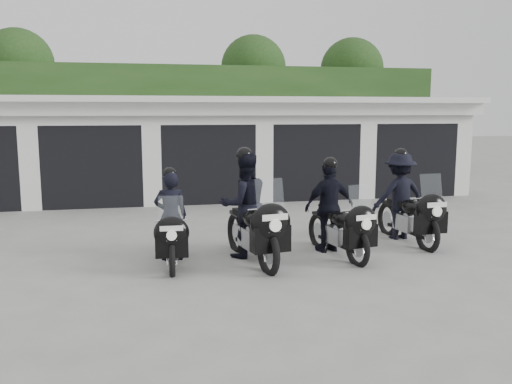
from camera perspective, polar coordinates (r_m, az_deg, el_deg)
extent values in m
plane|color=gray|center=(9.85, -0.96, -6.63)|extent=(80.00, 80.00, 0.00)
cube|color=silver|center=(17.96, -6.14, 4.75)|extent=(16.00, 6.00, 2.80)
cube|color=silver|center=(17.73, -6.15, 9.48)|extent=(16.40, 6.80, 0.16)
cube|color=silver|center=(14.70, -4.92, 8.80)|extent=(16.40, 0.12, 0.40)
cube|color=black|center=(15.13, -4.90, -0.83)|extent=(16.00, 0.06, 0.24)
cube|color=silver|center=(15.30, -22.64, 3.48)|extent=(0.50, 0.50, 2.80)
cube|color=black|center=(16.16, -16.48, 2.95)|extent=(2.60, 2.60, 2.20)
cube|color=silver|center=(15.04, -17.02, 7.89)|extent=(2.60, 0.50, 0.60)
cube|color=silver|center=(15.03, -10.93, 3.90)|extent=(0.50, 0.50, 2.80)
cube|color=black|center=(16.20, -5.48, 3.28)|extent=(2.60, 2.60, 2.20)
cube|color=silver|center=(15.09, -5.10, 8.22)|extent=(2.60, 0.50, 0.60)
cube|color=silver|center=(15.40, 0.70, 4.17)|extent=(0.50, 0.50, 2.80)
cube|color=black|center=(16.83, 5.08, 3.48)|extent=(2.60, 2.60, 2.20)
cube|color=silver|center=(15.77, 6.27, 8.22)|extent=(2.60, 0.50, 0.60)
cube|color=silver|center=(16.36, 11.39, 4.26)|extent=(0.50, 0.50, 2.80)
cube|color=black|center=(17.98, 14.60, 3.57)|extent=(2.60, 2.60, 2.20)
cube|color=silver|center=(16.99, 16.36, 7.95)|extent=(2.60, 0.50, 0.60)
cube|color=silver|center=(17.81, 20.62, 4.22)|extent=(0.50, 0.50, 2.80)
cube|color=#1D3A15|center=(21.91, -7.24, 7.37)|extent=(20.00, 2.00, 4.30)
sphere|color=#1D3A15|center=(23.87, -23.78, 12.23)|extent=(2.80, 2.80, 2.80)
cylinder|color=black|center=(23.82, -23.38, 5.63)|extent=(0.24, 0.24, 3.30)
sphere|color=#1D3A15|center=(23.89, -0.28, 12.93)|extent=(2.80, 2.80, 2.80)
cylinder|color=black|center=(23.84, -0.27, 6.33)|extent=(0.24, 0.24, 3.30)
sphere|color=#1D3A15|center=(25.19, 10.05, 12.58)|extent=(2.80, 2.80, 2.80)
cylinder|color=black|center=(25.14, 9.89, 6.32)|extent=(0.24, 0.24, 3.30)
torus|color=black|center=(8.74, -8.83, -6.85)|extent=(0.12, 0.65, 0.65)
torus|color=black|center=(9.97, -8.93, -4.92)|extent=(0.12, 0.65, 0.65)
cube|color=#A6A6AB|center=(9.36, -8.90, -5.43)|extent=(0.25, 0.50, 0.28)
cube|color=black|center=(9.37, -8.88, -6.29)|extent=(0.12, 1.15, 0.05)
ellipsoid|color=black|center=(9.14, -8.93, -3.82)|extent=(0.31, 0.52, 0.25)
cube|color=black|center=(9.51, -8.96, -3.23)|extent=(0.25, 0.50, 0.09)
ellipsoid|color=black|center=(8.57, -8.89, -4.29)|extent=(0.57, 0.31, 0.53)
cube|color=black|center=(8.62, -8.86, -5.61)|extent=(0.52, 0.22, 0.35)
cube|color=#B2BFC6|center=(8.52, -8.95, -1.93)|extent=(0.39, 0.12, 0.45)
cylinder|color=silver|center=(8.71, -8.93, -3.01)|extent=(0.50, 0.05, 0.02)
cube|color=white|center=(8.40, -8.89, -3.81)|extent=(0.35, 0.03, 0.08)
cube|color=white|center=(8.46, -8.87, -4.83)|extent=(0.16, 0.02, 0.09)
imported|color=black|center=(9.50, -8.98, -2.49)|extent=(0.58, 0.39, 1.55)
sphere|color=black|center=(9.39, -9.08, 1.87)|extent=(0.24, 0.24, 0.24)
torus|color=black|center=(8.70, 1.31, -6.43)|extent=(0.25, 0.79, 0.78)
torus|color=black|center=(10.09, -2.10, -4.33)|extent=(0.25, 0.79, 0.78)
cube|color=#A6A6AB|center=(9.40, -0.57, -4.83)|extent=(0.37, 0.62, 0.34)
cube|color=black|center=(9.42, -0.52, -5.87)|extent=(0.32, 1.38, 0.06)
ellipsoid|color=black|center=(9.15, -0.17, -2.87)|extent=(0.44, 0.66, 0.31)
cube|color=black|center=(9.57, -1.17, -2.23)|extent=(0.37, 0.62, 0.11)
ellipsoid|color=black|center=(8.51, 1.54, -3.30)|extent=(0.72, 0.46, 0.64)
cube|color=black|center=(8.57, 1.54, -4.91)|extent=(0.65, 0.34, 0.43)
cube|color=#B2BFC6|center=(8.46, 1.47, -0.43)|extent=(0.48, 0.20, 0.54)
cylinder|color=silver|center=(8.67, 1.00, -1.79)|extent=(0.59, 0.13, 0.03)
cube|color=white|center=(8.32, 2.04, -2.68)|extent=(0.42, 0.09, 0.10)
cube|color=white|center=(8.39, 1.94, -3.93)|extent=(0.19, 0.05, 0.11)
imported|color=black|center=(9.56, -1.22, -1.35)|extent=(1.02, 0.85, 1.87)
sphere|color=black|center=(9.45, -1.24, 3.90)|extent=(0.29, 0.29, 0.29)
torus|color=black|center=(9.31, 10.64, -5.79)|extent=(0.22, 0.71, 0.70)
torus|color=black|center=(10.47, 6.58, -4.11)|extent=(0.22, 0.71, 0.70)
cube|color=#A6A6AB|center=(9.88, 8.44, -4.50)|extent=(0.34, 0.56, 0.31)
cube|color=black|center=(9.90, 8.48, -5.39)|extent=(0.29, 1.24, 0.06)
ellipsoid|color=black|center=(9.68, 8.97, -2.83)|extent=(0.40, 0.60, 0.28)
cube|color=black|center=(10.02, 7.77, -2.29)|extent=(0.34, 0.56, 0.10)
ellipsoid|color=black|center=(9.15, 10.97, -3.17)|extent=(0.65, 0.42, 0.57)
cube|color=black|center=(9.20, 10.93, -4.51)|extent=(0.58, 0.30, 0.38)
cube|color=#B2BFC6|center=(9.11, 10.94, -0.78)|extent=(0.43, 0.18, 0.49)
cylinder|color=silver|center=(9.28, 10.36, -1.91)|extent=(0.53, 0.12, 0.03)
cube|color=white|center=(9.00, 11.55, -2.65)|extent=(0.38, 0.08, 0.09)
cube|color=white|center=(9.05, 11.42, -3.68)|extent=(0.17, 0.04, 0.10)
imported|color=black|center=(10.01, 7.73, -1.54)|extent=(1.06, 0.72, 1.68)
sphere|color=black|center=(9.91, 7.82, 2.94)|extent=(0.26, 0.26, 0.26)
torus|color=black|center=(10.57, 17.60, -4.24)|extent=(0.17, 0.74, 0.73)
torus|color=black|center=(11.77, 13.68, -2.80)|extent=(0.17, 0.74, 0.73)
cube|color=#A6A6AB|center=(11.17, 15.49, -3.11)|extent=(0.30, 0.57, 0.32)
cube|color=black|center=(11.18, 15.51, -3.94)|extent=(0.18, 1.31, 0.06)
ellipsoid|color=black|center=(10.96, 16.03, -1.53)|extent=(0.37, 0.60, 0.29)
cube|color=black|center=(11.32, 14.87, -1.07)|extent=(0.30, 0.57, 0.10)
ellipsoid|color=black|center=(10.42, 17.97, -1.80)|extent=(0.66, 0.38, 0.60)
cube|color=black|center=(10.46, 17.91, -3.04)|extent=(0.60, 0.27, 0.40)
cube|color=#B2BFC6|center=(10.38, 17.97, 0.41)|extent=(0.45, 0.15, 0.51)
cylinder|color=silver|center=(10.55, 17.40, -0.65)|extent=(0.56, 0.07, 0.03)
cube|color=white|center=(10.26, 18.53, -1.30)|extent=(0.40, 0.05, 0.09)
cube|color=white|center=(10.32, 18.39, -2.26)|extent=(0.18, 0.03, 0.10)
imported|color=black|center=(11.32, 14.84, -0.36)|extent=(1.18, 0.68, 1.76)
sphere|color=black|center=(11.22, 15.00, 3.81)|extent=(0.27, 0.27, 0.27)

